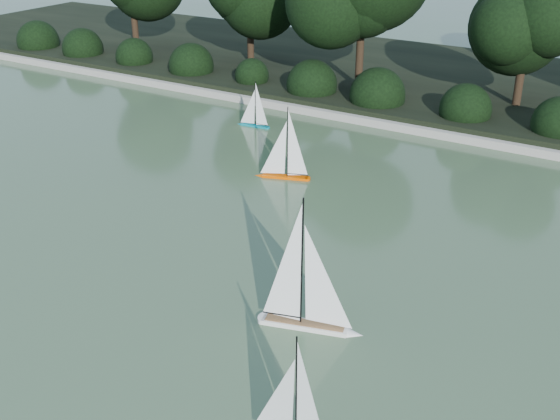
% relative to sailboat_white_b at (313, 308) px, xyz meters
% --- Properties ---
extents(ground, '(80.00, 80.00, 0.00)m').
position_rel_sailboat_white_b_xyz_m(ground, '(-1.09, -1.00, -0.30)').
color(ground, '#2E4127').
rests_on(ground, ground).
extents(pond_coping, '(40.00, 0.35, 0.18)m').
position_rel_sailboat_white_b_xyz_m(pond_coping, '(-1.09, 8.00, -0.21)').
color(pond_coping, gray).
rests_on(pond_coping, ground).
extents(far_bank, '(40.00, 8.00, 0.30)m').
position_rel_sailboat_white_b_xyz_m(far_bank, '(-1.09, 12.00, -0.15)').
color(far_bank, black).
rests_on(far_bank, ground).
extents(tree_line, '(26.31, 3.93, 4.39)m').
position_rel_sailboat_white_b_xyz_m(tree_line, '(0.14, 10.44, 2.34)').
color(tree_line, black).
rests_on(tree_line, ground).
extents(shrub_hedge, '(29.10, 1.10, 1.10)m').
position_rel_sailboat_white_b_xyz_m(shrub_hedge, '(-1.09, 8.90, 0.15)').
color(shrub_hedge, black).
rests_on(shrub_hedge, ground).
extents(sailboat_white_b, '(1.40, 0.59, 1.93)m').
position_rel_sailboat_white_b_xyz_m(sailboat_white_b, '(0.00, 0.00, 0.00)').
color(sailboat_white_b, white).
rests_on(sailboat_white_b, ground).
extents(sailboat_orange, '(1.10, 0.51, 1.52)m').
position_rel_sailboat_white_b_xyz_m(sailboat_orange, '(-2.97, 4.11, -0.06)').
color(sailboat_orange, '#E94F00').
rests_on(sailboat_orange, ground).
extents(sailboat_teal, '(0.86, 0.22, 1.17)m').
position_rel_sailboat_white_b_xyz_m(sailboat_teal, '(-5.18, 6.45, -0.11)').
color(sailboat_teal, '#067989').
rests_on(sailboat_teal, ground).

